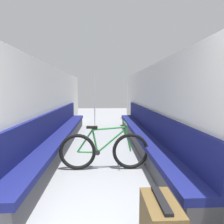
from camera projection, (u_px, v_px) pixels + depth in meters
name	position (u px, v px, depth m)	size (l,w,h in m)	color
wall_left	(47.00, 108.00, 4.72)	(0.10, 10.76, 2.07)	silver
wall_right	(155.00, 108.00, 4.84)	(0.10, 10.76, 2.07)	silver
bench_seat_row_left	(60.00, 136.00, 5.03)	(0.44, 6.41, 0.95)	#3D3D42
bench_seat_row_right	(143.00, 135.00, 5.13)	(0.44, 6.41, 0.95)	#3D3D42
bicycle	(104.00, 151.00, 3.67)	(1.65, 0.46, 0.87)	black
grab_pole_near	(95.00, 102.00, 7.43)	(0.08, 0.08, 2.05)	gray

